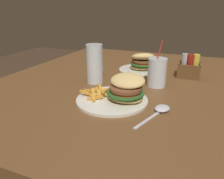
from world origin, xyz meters
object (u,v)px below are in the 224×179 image
(spoon, at_px, (161,109))
(meal_plate_far, at_px, (142,64))
(meal_plate_near, at_px, (120,93))
(juice_glass, at_px, (157,73))
(condiment_caddy, at_px, (189,68))
(beer_glass, at_px, (95,64))

(spoon, bearing_deg, meal_plate_far, 41.63)
(meal_plate_near, xyz_separation_m, juice_glass, (0.09, 0.23, 0.02))
(meal_plate_far, height_order, condiment_caddy, condiment_caddy)
(meal_plate_near, xyz_separation_m, meal_plate_far, (-0.03, 0.43, 0.00))
(meal_plate_near, relative_size, meal_plate_far, 1.08)
(meal_plate_near, distance_m, spoon, 0.16)
(condiment_caddy, bearing_deg, meal_plate_near, -117.37)
(juice_glass, height_order, meal_plate_far, juice_glass)
(meal_plate_far, bearing_deg, beer_glass, -120.54)
(meal_plate_near, height_order, beer_glass, beer_glass)
(juice_glass, xyz_separation_m, spoon, (0.07, -0.25, -0.05))
(meal_plate_far, xyz_separation_m, condiment_caddy, (0.25, -0.01, 0.01))
(meal_plate_near, height_order, juice_glass, juice_glass)
(condiment_caddy, bearing_deg, juice_glass, -123.35)
(spoon, bearing_deg, beer_glass, 80.45)
(beer_glass, bearing_deg, juice_glass, 12.35)
(beer_glass, xyz_separation_m, condiment_caddy, (0.41, 0.25, -0.04))
(meal_plate_near, bearing_deg, spoon, -8.43)
(spoon, bearing_deg, juice_glass, 34.47)
(beer_glass, bearing_deg, meal_plate_far, 59.46)
(juice_glass, distance_m, meal_plate_far, 0.24)
(beer_glass, xyz_separation_m, juice_glass, (0.28, 0.06, -0.03))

